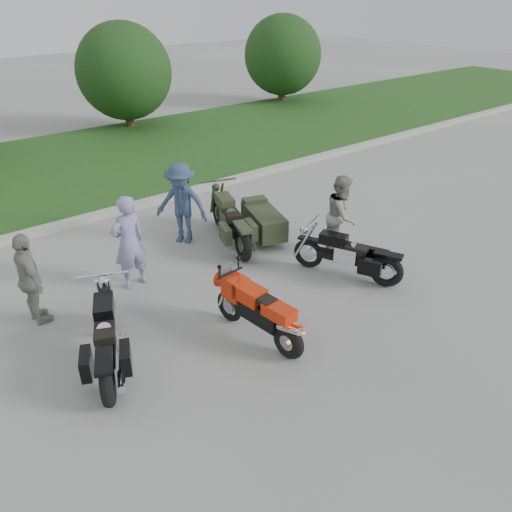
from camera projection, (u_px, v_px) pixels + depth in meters
ground at (267, 324)px, 8.57m from camera, size 80.00×80.00×0.00m
curb at (117, 211)px, 12.66m from camera, size 60.00×0.30×0.15m
grass_strip at (60, 169)px, 15.53m from camera, size 60.00×8.00×0.14m
tree_mid_right at (124, 72)px, 18.99m from camera, size 3.60×3.60×4.00m
tree_far_right at (283, 55)px, 23.33m from camera, size 3.60×3.60×4.00m
sportbike_red at (259, 311)px, 7.97m from camera, size 0.46×1.95×0.92m
cruiser_left at (107, 341)px, 7.40m from camera, size 1.11×2.24×0.92m
cruiser_right at (351, 257)px, 9.73m from camera, size 1.07×2.10×0.86m
cruiser_sidecar at (250, 222)px, 11.13m from camera, size 1.69×2.46×0.98m
person_stripe at (129, 242)px, 9.25m from camera, size 0.71×0.50×1.84m
person_grey at (342, 215)px, 10.45m from camera, size 1.06×0.98×1.74m
person_denim at (181, 204)px, 10.89m from camera, size 1.25×1.36×1.83m
person_back at (30, 280)px, 8.26m from camera, size 0.46×0.99×1.66m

